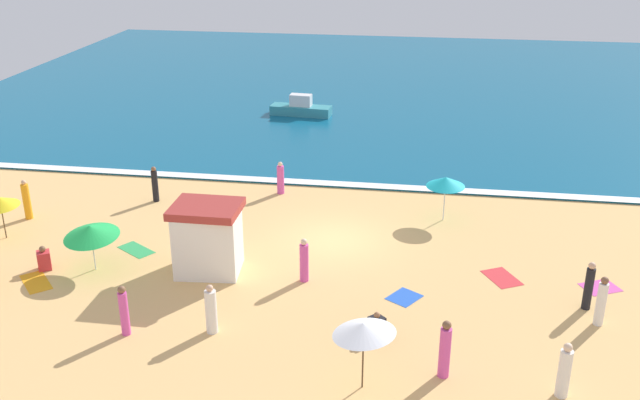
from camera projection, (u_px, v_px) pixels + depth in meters
ground_plane at (334, 240)px, 30.16m from camera, size 60.00×60.00×0.00m
ocean_water at (383, 85)px, 55.71m from camera, size 60.00×44.00×0.10m
wave_breaker_foam at (351, 184)px, 35.87m from camera, size 57.00×0.70×0.01m
lifeguard_cabana at (208, 238)px, 27.16m from camera, size 2.53×2.14×2.73m
beach_umbrella_0 at (446, 182)px, 31.41m from camera, size 2.17×2.18×2.07m
beach_umbrella_1 at (364, 329)px, 20.25m from camera, size 2.28×2.26×2.27m
beach_umbrella_2 at (91, 231)px, 27.15m from camera, size 2.54×2.57×1.97m
beach_umbrella_4 at (0, 202)px, 29.76m from camera, size 2.00×2.01×1.92m
beachgoer_0 at (27, 200)px, 31.94m from camera, size 0.35×0.35×1.84m
beachgoer_1 at (445, 350)px, 21.16m from camera, size 0.48×0.48×1.90m
beachgoer_2 at (564, 371)px, 20.34m from camera, size 0.45×0.45×1.76m
beachgoer_3 at (377, 326)px, 23.36m from camera, size 0.63×0.63×0.89m
beachgoer_4 at (601, 302)px, 23.82m from camera, size 0.45×0.45×1.79m
beachgoer_5 at (155, 185)px, 33.83m from camera, size 0.35×0.35×1.73m
beachgoer_6 at (281, 179)px, 34.78m from camera, size 0.45×0.45×1.61m
beachgoer_7 at (589, 286)px, 24.77m from camera, size 0.35×0.35×1.79m
beachgoer_8 at (124, 311)px, 23.27m from camera, size 0.34×0.34×1.78m
beachgoer_9 at (44, 259)px, 27.64m from camera, size 0.65×0.65×0.98m
beachgoer_10 at (211, 310)px, 23.41m from camera, size 0.53×0.53×1.75m
beachgoer_12 at (304, 261)px, 26.63m from camera, size 0.36×0.36×1.73m
beach_towel_0 at (404, 297)px, 25.78m from camera, size 1.40×1.46×0.01m
beach_towel_1 at (36, 282)px, 26.82m from camera, size 1.77×1.84×0.01m
beach_towel_2 at (600, 287)px, 26.45m from camera, size 1.59×1.45×0.01m
beach_towel_3 at (136, 250)px, 29.32m from camera, size 1.76×1.54×0.01m
beach_towel_4 at (502, 278)px, 27.13m from camera, size 1.58×1.79×0.01m
small_boat_0 at (301, 108)px, 47.50m from camera, size 4.07×1.51×1.38m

